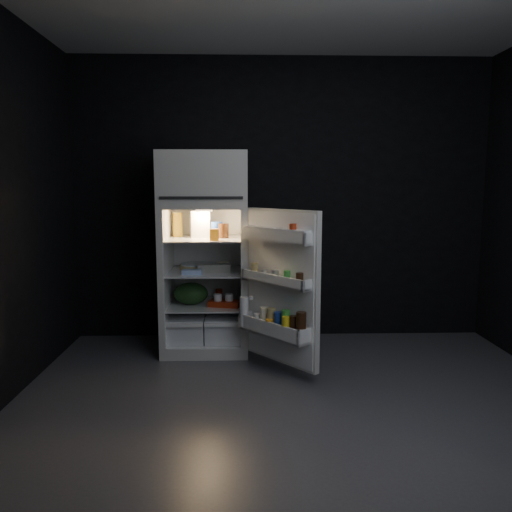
{
  "coord_description": "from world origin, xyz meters",
  "views": [
    {
      "loc": [
        -0.39,
        -3.17,
        1.49
      ],
      "look_at": [
        -0.26,
        1.0,
        0.9
      ],
      "focal_mm": 35.0,
      "sensor_mm": 36.0,
      "label": 1
    }
  ],
  "objects_px": {
    "milk_jug": "(200,224)",
    "egg_carton": "(214,268)",
    "refrigerator": "(205,245)",
    "yogurt_tray": "(225,303)",
    "fridge_door": "(279,290)"
  },
  "relations": [
    {
      "from": "refrigerator",
      "to": "yogurt_tray",
      "type": "distance_m",
      "value": 0.56
    },
    {
      "from": "fridge_door",
      "to": "yogurt_tray",
      "type": "relative_size",
      "value": 4.45
    },
    {
      "from": "fridge_door",
      "to": "milk_jug",
      "type": "bearing_deg",
      "value": 133.79
    },
    {
      "from": "milk_jug",
      "to": "yogurt_tray",
      "type": "bearing_deg",
      "value": -48.74
    },
    {
      "from": "refrigerator",
      "to": "milk_jug",
      "type": "height_order",
      "value": "refrigerator"
    },
    {
      "from": "refrigerator",
      "to": "fridge_door",
      "type": "height_order",
      "value": "refrigerator"
    },
    {
      "from": "fridge_door",
      "to": "egg_carton",
      "type": "bearing_deg",
      "value": 133.47
    },
    {
      "from": "fridge_door",
      "to": "egg_carton",
      "type": "xyz_separation_m",
      "value": [
        -0.54,
        0.57,
        0.08
      ]
    },
    {
      "from": "milk_jug",
      "to": "fridge_door",
      "type": "bearing_deg",
      "value": -55.76
    },
    {
      "from": "refrigerator",
      "to": "fridge_door",
      "type": "bearing_deg",
      "value": -47.07
    },
    {
      "from": "refrigerator",
      "to": "milk_jug",
      "type": "xyz_separation_m",
      "value": [
        -0.05,
        0.03,
        0.19
      ]
    },
    {
      "from": "milk_jug",
      "to": "egg_carton",
      "type": "distance_m",
      "value": 0.43
    },
    {
      "from": "refrigerator",
      "to": "egg_carton",
      "type": "relative_size",
      "value": 6.16
    },
    {
      "from": "milk_jug",
      "to": "yogurt_tray",
      "type": "xyz_separation_m",
      "value": [
        0.22,
        -0.18,
        -0.69
      ]
    },
    {
      "from": "milk_jug",
      "to": "yogurt_tray",
      "type": "distance_m",
      "value": 0.75
    }
  ]
}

